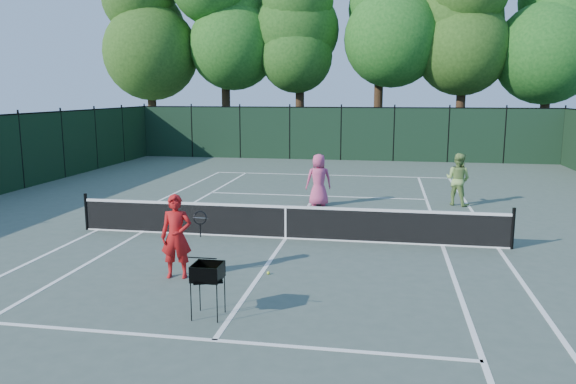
% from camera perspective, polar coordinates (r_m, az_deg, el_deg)
% --- Properties ---
extents(ground, '(90.00, 90.00, 0.00)m').
position_cam_1_polar(ground, '(15.20, -0.25, -4.75)').
color(ground, '#445348').
rests_on(ground, ground).
extents(sideline_doubles_left, '(0.10, 23.77, 0.01)m').
position_cam_1_polar(sideline_doubles_left, '(17.02, -18.78, -3.67)').
color(sideline_doubles_left, white).
rests_on(sideline_doubles_left, ground).
extents(sideline_doubles_right, '(0.10, 23.77, 0.01)m').
position_cam_1_polar(sideline_doubles_right, '(15.24, 20.58, -5.36)').
color(sideline_doubles_right, white).
rests_on(sideline_doubles_right, ground).
extents(sideline_singles_left, '(0.10, 23.77, 0.01)m').
position_cam_1_polar(sideline_singles_left, '(16.42, -14.57, -3.95)').
color(sideline_singles_left, white).
rests_on(sideline_singles_left, ground).
extents(sideline_singles_right, '(0.10, 23.77, 0.01)m').
position_cam_1_polar(sideline_singles_right, '(15.05, 15.43, -5.27)').
color(sideline_singles_right, white).
rests_on(sideline_singles_right, ground).
extents(baseline_far, '(10.97, 0.10, 0.01)m').
position_cam_1_polar(baseline_far, '(26.75, 4.28, 1.73)').
color(baseline_far, white).
rests_on(baseline_far, ground).
extents(service_line_near, '(8.23, 0.10, 0.01)m').
position_cam_1_polar(service_line_near, '(9.33, -7.50, -14.71)').
color(service_line_near, white).
rests_on(service_line_near, ground).
extents(service_line_far, '(8.23, 0.10, 0.01)m').
position_cam_1_polar(service_line_far, '(21.38, 2.80, -0.39)').
color(service_line_far, white).
rests_on(service_line_far, ground).
extents(center_service_line, '(0.10, 12.80, 0.01)m').
position_cam_1_polar(center_service_line, '(15.20, -0.25, -4.74)').
color(center_service_line, white).
rests_on(center_service_line, ground).
extents(tennis_net, '(11.69, 0.09, 1.06)m').
position_cam_1_polar(tennis_net, '(15.08, -0.25, -3.00)').
color(tennis_net, black).
rests_on(tennis_net, ground).
extents(fence_far, '(24.00, 0.05, 3.00)m').
position_cam_1_polar(fence_far, '(32.65, 5.40, 5.87)').
color(fence_far, black).
rests_on(fence_far, ground).
extents(tree_0, '(6.40, 6.40, 13.14)m').
position_cam_1_polar(tree_0, '(39.43, -13.95, 16.05)').
color(tree_0, black).
rests_on(tree_0, ground).
extents(tree_1, '(6.80, 6.80, 13.98)m').
position_cam_1_polar(tree_1, '(38.27, -6.48, 17.27)').
color(tree_1, black).
rests_on(tree_1, ground).
extents(tree_2, '(6.00, 6.00, 12.40)m').
position_cam_1_polar(tree_2, '(36.88, 1.23, 16.09)').
color(tree_2, black).
rests_on(tree_2, ground).
extents(tree_3, '(7.00, 7.00, 14.45)m').
position_cam_1_polar(tree_3, '(37.11, 9.41, 17.91)').
color(tree_3, black).
rests_on(tree_3, ground).
extents(tree_4, '(6.20, 6.20, 12.97)m').
position_cam_1_polar(tree_4, '(36.57, 17.54, 16.34)').
color(tree_4, black).
rests_on(tree_4, ground).
extents(tree_5, '(5.80, 5.80, 12.23)m').
position_cam_1_polar(tree_5, '(37.93, 25.18, 14.97)').
color(tree_5, black).
rests_on(tree_5, ground).
extents(coach, '(0.90, 0.73, 1.80)m').
position_cam_1_polar(coach, '(12.11, -11.26, -4.44)').
color(coach, '#B01415').
rests_on(coach, ground).
extents(player_pink, '(1.01, 0.80, 1.81)m').
position_cam_1_polar(player_pink, '(19.42, 3.14, 1.24)').
color(player_pink, '#CB4776').
rests_on(player_pink, ground).
extents(player_green, '(1.11, 1.05, 1.82)m').
position_cam_1_polar(player_green, '(20.36, 16.88, 1.24)').
color(player_green, '#82AA55').
rests_on(player_green, ground).
extents(ball_hopper, '(0.65, 0.65, 0.97)m').
position_cam_1_polar(ball_hopper, '(9.95, -8.17, -8.09)').
color(ball_hopper, black).
rests_on(ball_hopper, ground).
extents(loose_ball_midcourt, '(0.07, 0.07, 0.07)m').
position_cam_1_polar(loose_ball_midcourt, '(12.31, -2.01, -8.21)').
color(loose_ball_midcourt, '#CBEB30').
rests_on(loose_ball_midcourt, ground).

